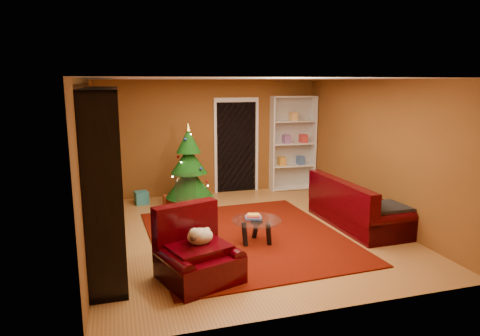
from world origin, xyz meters
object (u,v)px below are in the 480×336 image
object	(u,v)px
christmas_tree	(189,167)
dog	(200,236)
media_unit	(105,173)
acrylic_chair	(189,201)
coffee_table	(256,231)
gift_box_green	(206,201)
sofa	(358,202)
gift_box_red	(169,200)
gift_box_teal	(141,198)
rug	(246,236)
armchair	(199,252)
white_bookshelf	(293,143)

from	to	relation	value
christmas_tree	dog	world-z (taller)	christmas_tree
media_unit	acrylic_chair	xyz separation A→B (m)	(1.42, 1.11, -0.84)
coffee_table	acrylic_chair	size ratio (longest dim) A/B	1.00
christmas_tree	gift_box_green	xyz separation A→B (m)	(0.31, -0.13, -0.73)
coffee_table	media_unit	bearing A→B (deg)	171.97
sofa	christmas_tree	bearing A→B (deg)	51.65
gift_box_red	christmas_tree	bearing A→B (deg)	-24.63
gift_box_teal	dog	distance (m)	3.87
rug	coffee_table	xyz separation A→B (m)	(0.06, -0.33, 0.20)
gift_box_red	dog	bearing A→B (deg)	-90.49
gift_box_green	acrylic_chair	bearing A→B (deg)	-120.75
rug	christmas_tree	world-z (taller)	christmas_tree
gift_box_green	dog	distance (m)	3.31
sofa	acrylic_chair	distance (m)	3.08
gift_box_teal	gift_box_red	bearing A→B (deg)	-29.37
christmas_tree	gift_box_red	bearing A→B (deg)	155.37
christmas_tree	armchair	world-z (taller)	christmas_tree
gift_box_red	acrylic_chair	size ratio (longest dim) A/B	0.28
media_unit	dog	size ratio (longest dim) A/B	8.06
armchair	sofa	distance (m)	3.44
rug	acrylic_chair	bearing A→B (deg)	125.08
gift_box_teal	gift_box_red	xyz separation A→B (m)	(0.55, -0.31, -0.02)
gift_box_green	white_bookshelf	size ratio (longest dim) A/B	0.11
dog	gift_box_teal	bearing A→B (deg)	79.73
media_unit	dog	xyz separation A→B (m)	(1.16, -1.27, -0.66)
gift_box_red	sofa	xyz separation A→B (m)	(3.10, -2.22, 0.33)
gift_box_green	sofa	bearing A→B (deg)	-38.59
gift_box_red	dog	world-z (taller)	dog
rug	coffee_table	world-z (taller)	coffee_table
christmas_tree	acrylic_chair	distance (m)	1.05
rug	gift_box_green	distance (m)	1.93
armchair	sofa	world-z (taller)	sofa
sofa	dog	bearing A→B (deg)	110.89
media_unit	acrylic_chair	size ratio (longest dim) A/B	4.06
sofa	coffee_table	xyz separation A→B (m)	(-2.04, -0.33, -0.23)
christmas_tree	armchair	xyz separation A→B (m)	(-0.46, -3.38, -0.46)
rug	dog	size ratio (longest dim) A/B	9.02
sofa	gift_box_teal	bearing A→B (deg)	53.95
gift_box_teal	coffee_table	bearing A→B (deg)	-60.51
rug	sofa	xyz separation A→B (m)	(2.10, -0.00, 0.43)
gift_box_red	sofa	world-z (taller)	sofa
gift_box_green	dog	world-z (taller)	dog
rug	dog	world-z (taller)	dog
gift_box_red	coffee_table	size ratio (longest dim) A/B	0.28
armchair	coffee_table	xyz separation A→B (m)	(1.13, 1.01, -0.18)
gift_box_teal	media_unit	bearing A→B (deg)	-104.18
coffee_table	acrylic_chair	world-z (taller)	acrylic_chair
dog	white_bookshelf	bearing A→B (deg)	35.21
gift_box_green	gift_box_red	size ratio (longest dim) A/B	1.11
white_bookshelf	gift_box_teal	bearing A→B (deg)	-172.36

